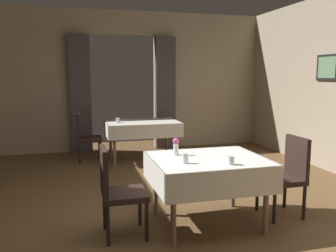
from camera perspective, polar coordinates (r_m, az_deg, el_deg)
ground at (r=4.00m, az=1.44°, el=-15.86°), size 10.08×10.08×0.00m
wall_back at (r=7.75m, az=-7.33°, el=7.31°), size 6.40×0.27×3.00m
dining_table_mid at (r=3.85m, az=6.46°, el=-6.61°), size 1.23×1.01×0.75m
dining_table_far at (r=6.79m, az=-4.22°, el=-0.01°), size 1.40×0.94×0.75m
chair_mid_left at (r=3.62m, az=-8.41°, el=-9.89°), size 0.44×0.44×0.93m
chair_mid_right at (r=4.35m, az=18.87°, el=-7.13°), size 0.44×0.44×0.93m
chair_far_left at (r=6.81m, az=-13.38°, el=-1.40°), size 0.44×0.44×0.93m
flower_vase_mid at (r=3.91m, az=1.29°, el=-3.26°), size 0.07×0.07×0.19m
glass_mid_b at (r=3.57m, az=2.81°, el=-5.29°), size 0.07×0.07×0.10m
glass_mid_c at (r=3.57m, az=10.14°, el=-5.54°), size 0.08×0.08×0.09m
plate_far_a at (r=7.01m, az=-7.26°, el=1.01°), size 0.22×0.22×0.01m
glass_far_b at (r=6.63m, az=-8.18°, el=0.94°), size 0.07×0.07×0.09m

